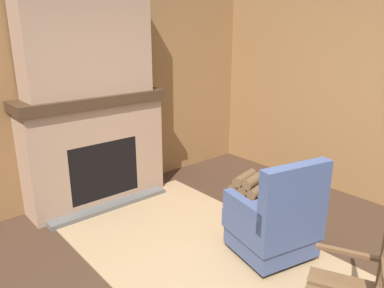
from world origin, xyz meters
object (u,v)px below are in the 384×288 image
oil_lamp_vase (57,90)px  storage_case (111,86)px  armchair (275,223)px  firewood_stack (249,184)px

oil_lamp_vase → storage_case: 0.66m
armchair → firewood_stack: 1.47m
oil_lamp_vase → storage_case: size_ratio=1.07×
oil_lamp_vase → storage_case: (0.00, 0.66, -0.02)m
storage_case → armchair: bearing=9.9°
firewood_stack → storage_case: bearing=-129.8°
armchair → firewood_stack: (-1.12, 0.93, -0.25)m
firewood_stack → oil_lamp_vase: oil_lamp_vase is taller
armchair → oil_lamp_vase: oil_lamp_vase is taller
armchair → storage_case: 2.48m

